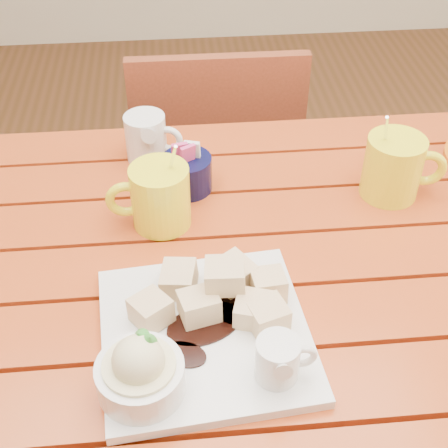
{
  "coord_description": "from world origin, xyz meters",
  "views": [
    {
      "loc": [
        -0.05,
        -0.67,
        1.4
      ],
      "look_at": [
        0.02,
        0.01,
        0.82
      ],
      "focal_mm": 50.0,
      "sensor_mm": 36.0,
      "label": 1
    }
  ],
  "objects": [
    {
      "name": "sugar_caddy",
      "position": [
        -0.03,
        0.19,
        0.78
      ],
      "size": [
        0.09,
        0.09,
        0.09
      ],
      "color": "black",
      "rests_on": "table"
    },
    {
      "name": "coffee_mug_right",
      "position": [
        0.32,
        0.14,
        0.81
      ],
      "size": [
        0.14,
        0.1,
        0.16
      ],
      "rotation": [
        0.0,
        0.0,
        -0.16
      ],
      "color": "yellow",
      "rests_on": "table"
    },
    {
      "name": "dessert_plate",
      "position": [
        -0.03,
        -0.16,
        0.78
      ],
      "size": [
        0.29,
        0.29,
        0.11
      ],
      "rotation": [
        0.0,
        0.0,
        0.09
      ],
      "color": "white",
      "rests_on": "table"
    },
    {
      "name": "table",
      "position": [
        0.0,
        0.0,
        0.64
      ],
      "size": [
        1.2,
        0.79,
        0.75
      ],
      "color": "#B04416",
      "rests_on": "ground"
    },
    {
      "name": "coffee_mug_left",
      "position": [
        -0.08,
        0.1,
        0.8
      ],
      "size": [
        0.13,
        0.09,
        0.16
      ],
      "rotation": [
        0.0,
        0.0,
        0.04
      ],
      "color": "yellow",
      "rests_on": "table"
    },
    {
      "name": "chair_far",
      "position": [
        0.06,
        0.63,
        0.46
      ],
      "size": [
        0.39,
        0.39,
        0.83
      ],
      "rotation": [
        0.0,
        0.0,
        3.14
      ],
      "color": "brown",
      "rests_on": "ground"
    },
    {
      "name": "cream_pitcher",
      "position": [
        -0.09,
        0.29,
        0.8
      ],
      "size": [
        0.11,
        0.09,
        0.09
      ],
      "rotation": [
        0.0,
        0.0,
        -0.3
      ],
      "color": "white",
      "rests_on": "table"
    }
  ]
}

